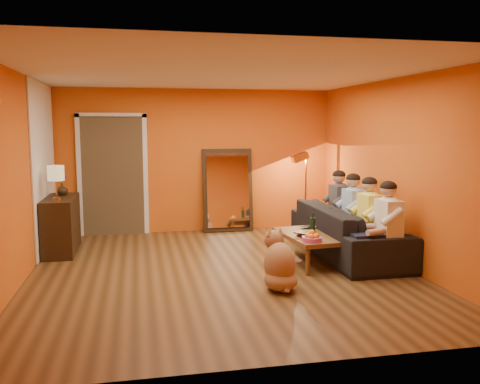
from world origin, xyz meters
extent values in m
cube|color=brown|center=(0.00, 0.00, 0.00)|extent=(5.00, 5.50, 0.00)
cube|color=white|center=(0.00, 0.00, 2.60)|extent=(5.00, 5.50, 0.00)
cube|color=#C26116|center=(0.00, 2.75, 1.30)|extent=(5.00, 0.00, 2.60)
cube|color=#C26116|center=(-2.50, 0.00, 1.30)|extent=(0.00, 5.50, 2.60)
cube|color=#C26116|center=(2.50, 0.00, 1.30)|extent=(0.00, 5.50, 2.60)
cube|color=white|center=(-2.48, 1.75, 1.30)|extent=(0.02, 1.90, 2.58)
cube|color=#3F2D19|center=(-1.50, 2.83, 1.05)|extent=(1.06, 0.30, 2.10)
cube|color=white|center=(-2.07, 2.71, 1.05)|extent=(0.08, 0.06, 2.20)
cube|color=white|center=(-0.93, 2.71, 1.05)|extent=(0.08, 0.06, 2.20)
cube|color=white|center=(-1.50, 2.71, 2.12)|extent=(1.22, 0.06, 0.08)
cube|color=black|center=(0.55, 2.63, 0.76)|extent=(0.92, 0.27, 1.51)
cube|color=white|center=(0.55, 2.59, 0.76)|extent=(0.78, 0.21, 1.35)
cube|color=black|center=(-2.24, 1.55, 0.42)|extent=(0.44, 1.18, 0.85)
imported|color=black|center=(2.00, 0.50, 0.37)|extent=(2.53, 0.99, 0.74)
cylinder|color=black|center=(1.31, 0.12, 0.58)|extent=(0.07, 0.07, 0.31)
imported|color=#B27F3F|center=(1.38, 0.29, 0.46)|extent=(0.11, 0.11, 0.09)
imported|color=black|center=(1.44, 0.52, 0.43)|extent=(0.33, 0.21, 0.03)
imported|color=black|center=(1.08, -0.03, 0.43)|extent=(0.21, 0.25, 0.02)
imported|color=maroon|center=(1.09, -0.02, 0.45)|extent=(0.21, 0.27, 0.02)
imported|color=black|center=(1.08, -0.04, 0.47)|extent=(0.28, 0.29, 0.02)
imported|color=black|center=(-2.24, 1.80, 0.94)|extent=(0.18, 0.18, 0.19)
camera|label=1|loc=(-1.07, -6.50, 1.93)|focal=38.00mm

